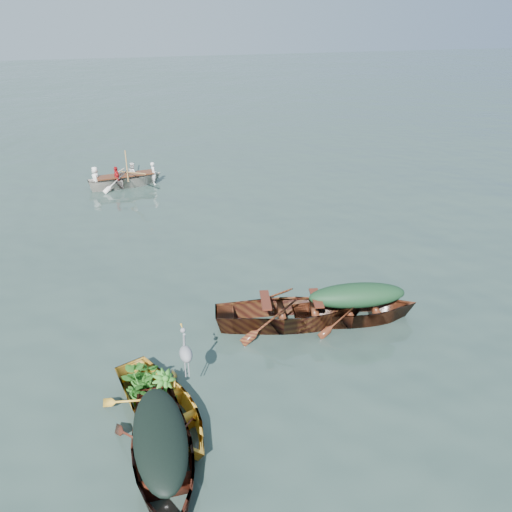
{
  "coord_description": "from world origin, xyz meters",
  "views": [
    {
      "loc": [
        -3.66,
        -8.23,
        6.33
      ],
      "look_at": [
        -0.25,
        2.96,
        0.5
      ],
      "focal_mm": 35.0,
      "sensor_mm": 36.0,
      "label": 1
    }
  ],
  "objects": [
    {
      "name": "ground",
      "position": [
        0.0,
        0.0,
        0.0
      ],
      "size": [
        140.0,
        140.0,
        0.0
      ],
      "primitive_type": "plane",
      "color": "#2F413A",
      "rests_on": "ground"
    },
    {
      "name": "yellow_dinghy",
      "position": [
        -3.31,
        -1.61,
        0.0
      ],
      "size": [
        2.53,
        3.7,
        0.93
      ],
      "primitive_type": "imported",
      "rotation": [
        0.0,
        0.0,
        0.34
      ],
      "color": "gold",
      "rests_on": "ground"
    },
    {
      "name": "dark_covered_boat",
      "position": [
        -3.45,
        -2.67,
        0.0
      ],
      "size": [
        1.56,
        3.91,
        0.98
      ],
      "primitive_type": "imported",
      "rotation": [
        0.0,
        0.0,
        -0.03
      ],
      "color": "#41190F",
      "rests_on": "ground"
    },
    {
      "name": "green_tarp_boat",
      "position": [
        1.23,
        0.15,
        0.0
      ],
      "size": [
        4.11,
        1.89,
        0.9
      ],
      "primitive_type": "imported",
      "rotation": [
        0.0,
        0.0,
        1.4
      ],
      "color": "#512713",
      "rests_on": "ground"
    },
    {
      "name": "open_wooden_boat",
      "position": [
        -0.23,
        0.4,
        0.0
      ],
      "size": [
        4.8,
        2.39,
        1.09
      ],
      "primitive_type": "imported",
      "rotation": [
        0.0,
        0.0,
        1.35
      ],
      "color": "#5A3016",
      "rests_on": "ground"
    },
    {
      "name": "rowed_boat",
      "position": [
        -3.06,
        11.35,
        0.0
      ],
      "size": [
        4.12,
        1.72,
        0.93
      ],
      "primitive_type": "imported",
      "rotation": [
        0.0,
        0.0,
        1.7
      ],
      "color": "silver",
      "rests_on": "ground"
    },
    {
      "name": "dark_tarp_cover",
      "position": [
        -3.45,
        -2.67,
        0.69
      ],
      "size": [
        0.86,
        2.15,
        0.4
      ],
      "primitive_type": "ellipsoid",
      "rotation": [
        0.0,
        0.0,
        -0.03
      ],
      "color": "black",
      "rests_on": "dark_covered_boat"
    },
    {
      "name": "green_tarp_cover",
      "position": [
        1.23,
        0.15,
        0.71
      ],
      "size": [
        2.26,
        1.04,
        0.52
      ],
      "primitive_type": "ellipsoid",
      "rotation": [
        0.0,
        0.0,
        1.4
      ],
      "color": "#17381B",
      "rests_on": "green_tarp_boat"
    },
    {
      "name": "thwart_benches",
      "position": [
        -0.23,
        0.4,
        0.56
      ],
      "size": [
        2.43,
        1.33,
        0.04
      ],
      "primitive_type": null,
      "rotation": [
        0.0,
        0.0,
        1.35
      ],
      "color": "#43190F",
      "rests_on": "open_wooden_boat"
    },
    {
      "name": "heron",
      "position": [
        -2.81,
        -1.38,
        0.93
      ],
      "size": [
        0.4,
        0.47,
        0.92
      ],
      "primitive_type": null,
      "rotation": [
        0.0,
        0.0,
        0.34
      ],
      "color": "gray",
      "rests_on": "yellow_dinghy"
    },
    {
      "name": "dinghy_weeds",
      "position": [
        -3.47,
        -1.08,
        0.77
      ],
      "size": [
        0.96,
        1.08,
        0.6
      ],
      "primitive_type": "imported",
      "rotation": [
        0.0,
        0.0,
        0.34
      ],
      "color": "#256D1C",
      "rests_on": "yellow_dinghy"
    },
    {
      "name": "rowers",
      "position": [
        -3.06,
        11.35,
        0.85
      ],
      "size": [
        2.91,
        1.44,
        0.76
      ],
      "primitive_type": "imported",
      "rotation": [
        0.0,
        0.0,
        1.7
      ],
      "color": "silver",
      "rests_on": "rowed_boat"
    },
    {
      "name": "oars",
      "position": [
        -3.06,
        11.35,
        0.5
      ],
      "size": [
        0.94,
        2.66,
        0.06
      ],
      "primitive_type": null,
      "rotation": [
        0.0,
        0.0,
        1.7
      ],
      "color": "#A1753D",
      "rests_on": "rowed_boat"
    }
  ]
}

